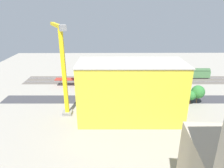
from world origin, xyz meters
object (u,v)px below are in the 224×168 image
(platform_canopy_near, at_px, (107,79))
(parked_car_5, at_px, (97,95))
(box_truck_0, at_px, (153,100))
(street_tree_1, at_px, (191,95))
(box_truck_1, at_px, (140,100))
(tower_crane, at_px, (63,65))
(parked_car_1, at_px, (155,95))
(parked_car_3, at_px, (128,95))
(traffic_light, at_px, (163,87))
(street_tree_0, at_px, (163,93))
(construction_building, at_px, (130,92))
(passenger_coach, at_px, (193,73))
(parked_car_4, at_px, (114,94))
(street_tree_5, at_px, (147,94))
(parked_car_0, at_px, (170,95))
(freight_coach_far, at_px, (108,77))
(street_tree_3, at_px, (117,93))
(street_tree_4, at_px, (180,95))
(street_tree_2, at_px, (198,92))
(parked_car_2, at_px, (142,95))
(locomotive, at_px, (153,75))

(platform_canopy_near, relative_size, parked_car_5, 12.17)
(box_truck_0, distance_m, street_tree_1, 16.48)
(box_truck_0, bearing_deg, box_truck_1, 0.10)
(tower_crane, height_order, box_truck_0, tower_crane)
(box_truck_0, bearing_deg, parked_car_1, -107.33)
(parked_car_3, xyz_separation_m, street_tree_1, (-26.70, 8.27, 3.37))
(parked_car_1, distance_m, traffic_light, 5.49)
(street_tree_0, bearing_deg, box_truck_1, -3.36)
(parked_car_1, relative_size, construction_building, 0.13)
(passenger_coach, relative_size, construction_building, 0.52)
(parked_car_4, xyz_separation_m, street_tree_5, (-14.67, 8.45, 3.78))
(parked_car_0, bearing_deg, tower_crane, 18.65)
(freight_coach_far, relative_size, parked_car_1, 3.76)
(platform_canopy_near, xyz_separation_m, passenger_coach, (-52.17, -12.24, -0.46))
(platform_canopy_near, relative_size, street_tree_3, 6.81)
(street_tree_4, bearing_deg, parked_car_3, -18.63)
(parked_car_4, xyz_separation_m, box_truck_1, (-11.56, 8.56, 1.06))
(parked_car_1, height_order, traffic_light, traffic_light)
(street_tree_2, xyz_separation_m, traffic_light, (13.23, -8.83, -0.92))
(parked_car_2, xyz_separation_m, street_tree_2, (-23.14, 7.48, 4.66))
(street_tree_2, relative_size, street_tree_4, 1.32)
(parked_car_0, relative_size, street_tree_0, 0.60)
(box_truck_1, bearing_deg, parked_car_5, -21.29)
(parked_car_3, height_order, street_tree_3, street_tree_3)
(locomotive, xyz_separation_m, street_tree_4, (-5.11, 34.42, 2.20))
(parked_car_5, bearing_deg, street_tree_1, 168.95)
(parked_car_5, xyz_separation_m, construction_building, (-13.74, 19.97, 10.08))
(street_tree_2, distance_m, street_tree_3, 35.50)
(parked_car_0, relative_size, street_tree_4, 0.74)
(platform_canopy_near, height_order, parked_car_1, platform_canopy_near)
(parked_car_2, relative_size, parked_car_5, 1.02)
(traffic_light, bearing_deg, locomotive, -91.11)
(box_truck_0, xyz_separation_m, street_tree_4, (-11.91, -0.20, 2.51))
(parked_car_3, relative_size, tower_crane, 0.12)
(locomotive, distance_m, street_tree_0, 35.48)
(traffic_light, bearing_deg, street_tree_1, 135.74)
(street_tree_3, bearing_deg, platform_canopy_near, -77.62)
(street_tree_1, bearing_deg, passenger_coach, -112.92)
(locomotive, bearing_deg, platform_canopy_near, 23.74)
(freight_coach_far, bearing_deg, passenger_coach, -173.01)
(street_tree_0, relative_size, street_tree_5, 1.17)
(parked_car_1, bearing_deg, parked_car_5, 0.70)
(construction_building, relative_size, box_truck_1, 3.71)
(parked_car_1, height_order, street_tree_3, street_tree_3)
(passenger_coach, bearing_deg, traffic_light, 45.69)
(parked_car_0, relative_size, parked_car_2, 1.00)
(platform_canopy_near, distance_m, street_tree_2, 46.19)
(passenger_coach, relative_size, parked_car_0, 4.18)
(box_truck_0, xyz_separation_m, street_tree_1, (-16.28, 0.54, 2.52))
(parked_car_5, relative_size, traffic_light, 0.67)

